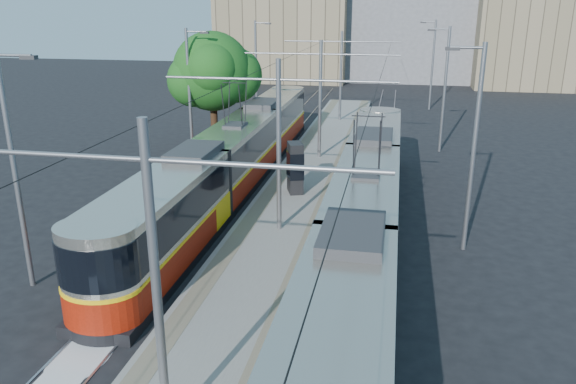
# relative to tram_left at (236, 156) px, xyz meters

# --- Properties ---
(ground) EXTENTS (160.00, 160.00, 0.00)m
(ground) POSITION_rel_tram_left_xyz_m (3.60, -14.11, -1.71)
(ground) COLOR black
(ground) RESTS_ON ground
(platform) EXTENTS (4.00, 50.00, 0.30)m
(platform) POSITION_rel_tram_left_xyz_m (3.60, 2.89, -1.56)
(platform) COLOR gray
(platform) RESTS_ON ground
(tactile_strip_left) EXTENTS (0.70, 50.00, 0.01)m
(tactile_strip_left) POSITION_rel_tram_left_xyz_m (2.15, 2.89, -1.40)
(tactile_strip_left) COLOR gray
(tactile_strip_left) RESTS_ON platform
(tactile_strip_right) EXTENTS (0.70, 50.00, 0.01)m
(tactile_strip_right) POSITION_rel_tram_left_xyz_m (5.05, 2.89, -1.40)
(tactile_strip_right) COLOR gray
(tactile_strip_right) RESTS_ON platform
(rails) EXTENTS (8.71, 70.00, 0.03)m
(rails) POSITION_rel_tram_left_xyz_m (3.60, 2.89, -1.69)
(rails) COLOR gray
(rails) RESTS_ON ground
(tram_left) EXTENTS (2.43, 30.38, 5.50)m
(tram_left) POSITION_rel_tram_left_xyz_m (0.00, 0.00, 0.00)
(tram_left) COLOR black
(tram_left) RESTS_ON ground
(tram_right) EXTENTS (2.43, 29.49, 5.50)m
(tram_right) POSITION_rel_tram_left_xyz_m (7.20, -7.70, 0.15)
(tram_right) COLOR black
(tram_right) RESTS_ON ground
(catenary) EXTENTS (9.20, 70.00, 7.00)m
(catenary) POSITION_rel_tram_left_xyz_m (3.60, 0.04, 2.82)
(catenary) COLOR gray
(catenary) RESTS_ON platform
(street_lamps) EXTENTS (15.18, 38.22, 8.00)m
(street_lamps) POSITION_rel_tram_left_xyz_m (3.60, 6.89, 2.48)
(street_lamps) COLOR gray
(street_lamps) RESTS_ON ground
(shelter) EXTENTS (1.05, 1.32, 2.53)m
(shelter) POSITION_rel_tram_left_xyz_m (3.39, -1.23, -0.08)
(shelter) COLOR black
(shelter) RESTS_ON platform
(tree) EXTENTS (5.35, 4.95, 7.78)m
(tree) POSITION_rel_tram_left_xyz_m (-2.84, 6.22, 3.55)
(tree) COLOR #382314
(tree) RESTS_ON ground
(building_left) EXTENTS (16.32, 12.24, 12.19)m
(building_left) POSITION_rel_tram_left_xyz_m (-6.40, 45.89, 4.40)
(building_left) COLOR gray
(building_left) RESTS_ON ground
(building_centre) EXTENTS (18.36, 14.28, 13.93)m
(building_centre) POSITION_rel_tram_left_xyz_m (9.60, 49.89, 5.27)
(building_centre) COLOR gray
(building_centre) RESTS_ON ground
(building_right) EXTENTS (14.28, 10.20, 11.63)m
(building_right) POSITION_rel_tram_left_xyz_m (23.60, 43.89, 4.12)
(building_right) COLOR gray
(building_right) RESTS_ON ground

